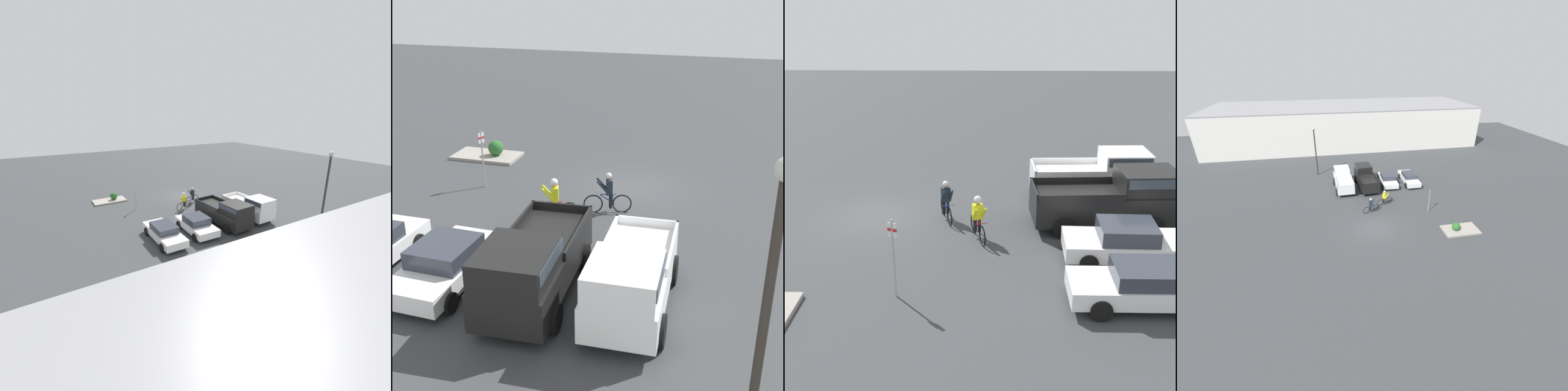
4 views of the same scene
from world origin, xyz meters
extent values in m
plane|color=#383A3D|center=(0.00, 0.00, 0.00)|extent=(80.00, 80.00, 0.00)
cube|color=silver|center=(0.00, 29.71, 3.31)|extent=(46.02, 15.42, 6.62)
cube|color=gray|center=(0.00, 29.71, 6.72)|extent=(46.02, 15.42, 0.20)
cube|color=white|center=(-2.01, 8.89, 0.89)|extent=(2.16, 5.05, 0.98)
cube|color=white|center=(-2.07, 10.38, 1.79)|extent=(1.88, 2.06, 0.82)
cube|color=#333D47|center=(-2.07, 10.38, 1.97)|extent=(1.93, 1.90, 0.36)
cube|color=white|center=(-2.91, 7.86, 1.50)|extent=(0.20, 2.98, 0.25)
cube|color=white|center=(-1.03, 7.94, 1.50)|extent=(0.20, 2.98, 0.25)
cube|color=white|center=(-1.91, 6.45, 1.50)|extent=(1.96, 0.16, 0.25)
cylinder|color=black|center=(-3.05, 10.39, 0.44)|extent=(0.25, 0.89, 0.88)
cylinder|color=black|center=(-1.09, 10.47, 0.44)|extent=(0.25, 0.89, 0.88)
cylinder|color=black|center=(-2.93, 7.31, 0.44)|extent=(0.25, 0.89, 0.88)
cylinder|color=black|center=(-0.97, 7.39, 0.44)|extent=(0.25, 0.89, 0.88)
cube|color=black|center=(0.79, 8.96, 0.91)|extent=(2.35, 5.57, 1.09)
cube|color=black|center=(0.69, 10.59, 1.87)|extent=(2.00, 2.29, 0.83)
cube|color=#333D47|center=(0.69, 10.59, 2.05)|extent=(2.05, 2.12, 0.36)
cube|color=black|center=(-0.12, 7.81, 1.58)|extent=(0.27, 3.27, 0.25)
cube|color=black|center=(1.83, 7.92, 1.58)|extent=(0.27, 3.27, 0.25)
cube|color=black|center=(0.95, 6.27, 1.58)|extent=(2.03, 0.20, 0.25)
cylinder|color=black|center=(-0.32, 10.58, 0.40)|extent=(0.27, 0.81, 0.80)
cylinder|color=black|center=(1.70, 10.71, 0.40)|extent=(0.27, 0.81, 0.80)
cylinder|color=black|center=(-0.12, 7.21, 0.40)|extent=(0.27, 0.81, 0.80)
cylinder|color=black|center=(1.91, 7.33, 0.40)|extent=(0.27, 0.81, 0.80)
cube|color=white|center=(3.59, 9.23, 0.55)|extent=(1.94, 4.27, 0.56)
cube|color=#2D333D|center=(3.59, 9.23, 1.09)|extent=(1.70, 1.95, 0.53)
cylinder|color=black|center=(2.72, 10.61, 0.31)|extent=(0.20, 0.63, 0.63)
cylinder|color=black|center=(4.54, 10.55, 0.31)|extent=(0.20, 0.63, 0.63)
cylinder|color=black|center=(2.64, 7.90, 0.31)|extent=(0.20, 0.63, 0.63)
cylinder|color=black|center=(4.46, 7.85, 0.31)|extent=(0.20, 0.63, 0.63)
cube|color=white|center=(6.39, 9.23, 0.55)|extent=(1.72, 4.65, 0.55)
cube|color=#2D333D|center=(6.39, 9.23, 1.06)|extent=(1.54, 2.09, 0.48)
cylinder|color=black|center=(5.55, 10.71, 0.32)|extent=(0.18, 0.64, 0.64)
cylinder|color=black|center=(7.25, 10.71, 0.32)|extent=(0.18, 0.64, 0.64)
cylinder|color=black|center=(5.54, 7.74, 0.32)|extent=(0.18, 0.64, 0.64)
cylinder|color=black|center=(7.24, 7.74, 0.32)|extent=(0.18, 0.64, 0.64)
torus|color=black|center=(2.55, 4.32, 0.36)|extent=(0.75, 0.27, 0.77)
torus|color=black|center=(1.45, 3.99, 0.36)|extent=(0.75, 0.27, 0.77)
cylinder|color=maroon|center=(2.00, 4.16, 0.55)|extent=(0.58, 0.21, 0.41)
cylinder|color=maroon|center=(2.00, 4.16, 0.76)|extent=(0.61, 0.22, 0.04)
cylinder|color=maroon|center=(1.80, 4.10, 0.55)|extent=(0.05, 0.05, 0.38)
cylinder|color=maroon|center=(2.41, 4.28, 0.79)|extent=(0.16, 0.45, 0.02)
cylinder|color=black|center=(1.86, 4.21, 0.50)|extent=(0.15, 0.15, 0.57)
cylinder|color=black|center=(1.91, 4.04, 0.50)|extent=(0.15, 0.15, 0.57)
cube|color=yellow|center=(1.94, 4.14, 1.07)|extent=(0.34, 0.41, 0.57)
cylinder|color=yellow|center=(2.11, 4.37, 1.08)|extent=(0.56, 0.25, 0.63)
cylinder|color=yellow|center=(2.21, 4.04, 1.08)|extent=(0.56, 0.25, 0.63)
sphere|color=tan|center=(1.97, 4.15, 1.49)|extent=(0.26, 0.26, 0.26)
sphere|color=silver|center=(1.97, 4.15, 1.55)|extent=(0.28, 0.28, 0.28)
torus|color=black|center=(0.79, 3.01, 0.35)|extent=(0.74, 0.27, 0.76)
torus|color=black|center=(-0.28, 2.68, 0.35)|extent=(0.74, 0.27, 0.76)
cylinder|color=#233D9E|center=(0.26, 2.85, 0.54)|extent=(0.57, 0.21, 0.40)
cylinder|color=#233D9E|center=(0.26, 2.85, 0.75)|extent=(0.60, 0.22, 0.04)
cylinder|color=#233D9E|center=(0.07, 2.79, 0.54)|extent=(0.05, 0.05, 0.37)
cylinder|color=#233D9E|center=(0.66, 2.97, 0.78)|extent=(0.16, 0.45, 0.02)
cylinder|color=black|center=(0.12, 2.90, 0.49)|extent=(0.15, 0.15, 0.56)
cylinder|color=black|center=(0.18, 2.73, 0.49)|extent=(0.15, 0.15, 0.56)
cube|color=#1E2833|center=(0.20, 2.83, 1.07)|extent=(0.34, 0.41, 0.59)
cylinder|color=#1E2833|center=(0.37, 3.06, 1.07)|extent=(0.55, 0.25, 0.64)
cylinder|color=#1E2833|center=(0.47, 2.74, 1.07)|extent=(0.55, 0.25, 0.64)
sphere|color=tan|center=(0.23, 2.84, 1.47)|extent=(0.21, 0.21, 0.21)
sphere|color=silver|center=(0.23, 2.84, 1.52)|extent=(0.23, 0.23, 0.23)
cylinder|color=#9E9EA3|center=(6.06, 1.76, 1.27)|extent=(0.06, 0.06, 2.54)
cube|color=white|center=(6.06, 1.76, 2.22)|extent=(0.13, 0.29, 0.45)
cube|color=red|center=(6.06, 1.76, 2.22)|extent=(0.13, 0.29, 0.10)
cylinder|color=#2D2823|center=(-5.10, 14.19, 3.06)|extent=(0.16, 0.16, 6.11)
sphere|color=#B2B2A8|center=(-5.10, 14.19, 6.24)|extent=(0.36, 0.36, 0.36)
cube|color=gray|center=(7.76, -1.97, 0.07)|extent=(3.29, 1.85, 0.15)
sphere|color=#286028|center=(7.27, -1.98, 0.53)|extent=(0.76, 0.76, 0.76)
camera|label=1|loc=(13.48, 25.57, 9.26)|focal=24.00mm
camera|label=2|loc=(-4.45, 21.65, 8.76)|focal=50.00mm
camera|label=3|loc=(20.30, 4.57, 8.86)|focal=50.00mm
camera|label=4|loc=(-4.01, -20.04, 14.06)|focal=24.00mm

